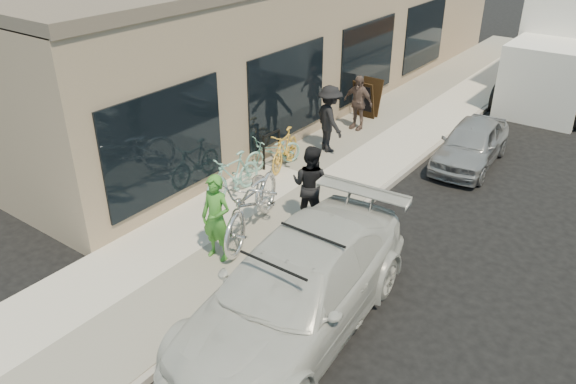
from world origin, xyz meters
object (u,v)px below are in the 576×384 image
Objects in this scene: sandwich_board at (367,98)px; cruiser_bike_a at (233,175)px; bike_rack at (271,146)px; bystander_b at (358,102)px; woman_rider at (216,218)px; sedan_white at (296,289)px; sedan_silver at (471,144)px; cruiser_bike_b at (273,152)px; moving_truck at (571,47)px; cruiser_bike_c at (285,149)px; man_standing at (310,184)px; bystander_a at (330,119)px; tandem_bike at (253,202)px.

cruiser_bike_a is (0.10, -5.97, -0.08)m from sandwich_board.
bystander_b reaches higher than bike_rack.
sandwich_board reaches higher than bike_rack.
sedan_white is at bearing -20.48° from woman_rider.
sedan_silver reaches higher than cruiser_bike_b.
sedan_white is 14.81m from moving_truck.
sedan_white is 4.24m from cruiser_bike_a.
bystander_b is (0.12, 3.17, 0.29)m from cruiser_bike_c.
man_standing is (2.18, -1.56, 0.28)m from bike_rack.
man_standing is at bearing -35.57° from bike_rack.
bystander_a is (-0.99, 5.18, 0.04)m from woman_rider.
cruiser_bike_c is 1.01× the size of bystander_b.
bystander_a is at bearing -71.96° from man_standing.
bystander_a is at bearing -155.87° from sedan_silver.
sedan_white is 5.46m from cruiser_bike_b.
woman_rider is at bearing -100.31° from moving_truck.
sedan_silver is at bearing 51.40° from tandem_bike.
moving_truck reaches higher than sedan_silver.
bystander_b is (-1.77, 4.88, -0.05)m from man_standing.
tandem_bike is at bearing -58.61° from bike_rack.
sedan_silver is at bearing 0.83° from bystander_b.
woman_rider reaches higher than tandem_bike.
bike_rack is 3.35m from bystander_b.
bike_rack is at bearing -142.56° from sedan_silver.
moving_truck is 2.70× the size of tandem_bike.
tandem_bike is at bearing 134.83° from bystander_a.
man_standing is 1.96m from cruiser_bike_a.
bystander_a reaches higher than sandwich_board.
man_standing is at bearing -99.26° from moving_truck.
woman_rider is at bearing -51.74° from cruiser_bike_a.
bystander_a is 1.74m from bystander_b.
sandwich_board is 9.16m from sedan_white.
man_standing is 5.19m from bystander_b.
sandwich_board is (0.14, 4.32, 0.03)m from bike_rack.
man_standing is 1.05× the size of cruiser_bike_c.
woman_rider is 1.06× the size of cruiser_bike_b.
man_standing is at bearing 68.07° from woman_rider.
bystander_b is at bearing 104.81° from cruiser_bike_b.
man_standing reaches higher than cruiser_bike_b.
cruiser_bike_b is at bearing -93.12° from bystander_b.
tandem_bike is 3.03m from cruiser_bike_c.
sedan_white reaches higher than cruiser_bike_c.
sedan_silver is 5.96m from cruiser_bike_a.
cruiser_bike_a is 1.04× the size of bystander_b.
cruiser_bike_a is (-3.42, -4.88, 0.08)m from sedan_silver.
bystander_b is at bearing -72.41° from sandwich_board.
sandwich_board is 7.05m from tandem_bike.
man_standing is (-1.50, 2.58, 0.23)m from sedan_white.
cruiser_bike_b is at bearing -44.69° from man_standing.
moving_truck is (4.11, 10.64, 0.83)m from bike_rack.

